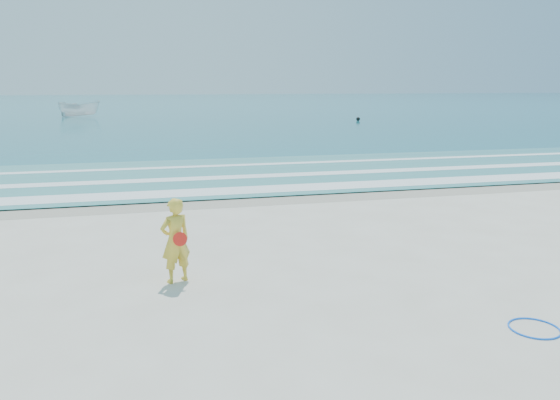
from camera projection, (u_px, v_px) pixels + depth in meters
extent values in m
plane|color=silver|center=(313.00, 301.00, 9.74)|extent=(400.00, 400.00, 0.00)
cube|color=#B2A893|center=(232.00, 200.00, 18.27)|extent=(400.00, 2.40, 0.00)
cube|color=#19727F|center=(155.00, 103.00, 109.32)|extent=(400.00, 190.00, 0.04)
cube|color=#59B7AD|center=(213.00, 175.00, 23.01)|extent=(400.00, 10.00, 0.01)
cube|color=white|center=(226.00, 191.00, 19.50)|extent=(400.00, 1.40, 0.01)
cube|color=white|center=(216.00, 178.00, 22.25)|extent=(400.00, 0.90, 0.01)
cube|color=white|center=(206.00, 166.00, 25.38)|extent=(400.00, 0.60, 0.01)
torus|color=#0E63FF|center=(534.00, 328.00, 8.62)|extent=(0.97, 0.97, 0.03)
imported|color=white|center=(79.00, 109.00, 63.78)|extent=(5.10, 2.72, 1.87)
sphere|color=black|center=(358.00, 119.00, 56.83)|extent=(0.40, 0.40, 0.40)
imported|color=yellow|center=(175.00, 240.00, 10.53)|extent=(0.72, 0.61, 1.67)
cylinder|color=red|center=(180.00, 239.00, 10.36)|extent=(0.27, 0.08, 0.27)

